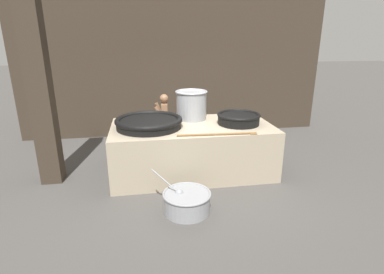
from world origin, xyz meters
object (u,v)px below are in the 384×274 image
at_px(stock_pot, 191,104).
at_px(cook, 164,122).
at_px(prep_bowl_vegetables, 187,201).
at_px(giant_wok_far, 239,118).
at_px(giant_wok_near, 149,122).

bearing_deg(stock_pot, cook, 129.37).
bearing_deg(prep_bowl_vegetables, cook, 92.79).
bearing_deg(stock_pot, prep_bowl_vegetables, -101.56).
bearing_deg(cook, prep_bowl_vegetables, 96.66).
distance_m(cook, prep_bowl_vegetables, 2.77).
height_order(cook, prep_bowl_vegetables, cook).
bearing_deg(giant_wok_far, prep_bowl_vegetables, -131.65).
distance_m(giant_wok_far, prep_bowl_vegetables, 2.19).
relative_size(giant_wok_near, cook, 0.90).
relative_size(giant_wok_near, giant_wok_far, 1.50).
height_order(stock_pot, prep_bowl_vegetables, stock_pot).
height_order(giant_wok_near, stock_pot, stock_pot).
distance_m(stock_pot, cook, 1.02).
bearing_deg(stock_pot, giant_wok_far, -32.32).
bearing_deg(cook, giant_wok_near, 75.83).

